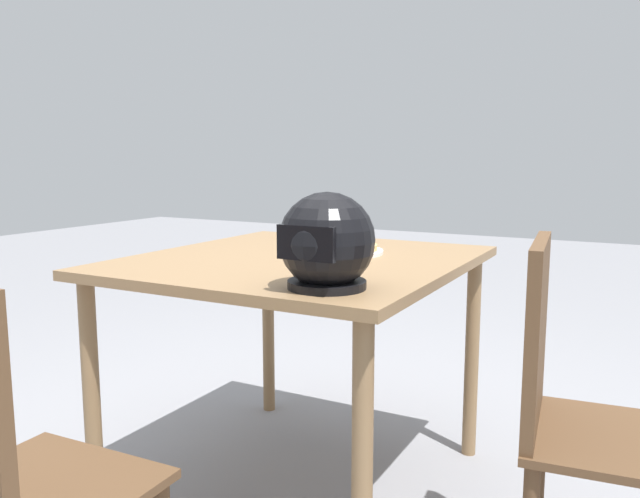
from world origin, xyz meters
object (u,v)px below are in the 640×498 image
dining_table (301,284)px  pizza (340,245)px  motorcycle_helmet (327,243)px  chair_side (575,407)px

dining_table → pizza: pizza is taller
motorcycle_helmet → pizza: bearing=-66.8°
pizza → motorcycle_helmet: 0.58m
dining_table → motorcycle_helmet: 0.53m
pizza → chair_side: size_ratio=0.29×
pizza → chair_side: 0.90m
pizza → chair_side: (-0.79, 0.33, -0.29)m
dining_table → chair_side: chair_side is taller
pizza → motorcycle_helmet: motorcycle_helmet is taller
dining_table → chair_side: bearing=167.2°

